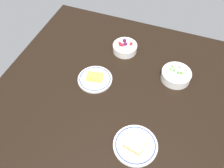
% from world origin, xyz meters
% --- Properties ---
extents(dining_table, '(1.18, 1.14, 0.04)m').
position_xyz_m(dining_table, '(0.00, 0.00, 0.02)').
color(dining_table, black).
rests_on(dining_table, ground).
extents(plate_cheese, '(0.18, 0.18, 0.04)m').
position_xyz_m(plate_cheese, '(-0.10, 0.01, 0.05)').
color(plate_cheese, white).
rests_on(plate_cheese, dining_table).
extents(plate_sandwich, '(0.20, 0.20, 0.05)m').
position_xyz_m(plate_sandwich, '(0.21, -0.28, 0.05)').
color(plate_sandwich, white).
rests_on(plate_sandwich, dining_table).
extents(bowl_berries, '(0.14, 0.14, 0.06)m').
position_xyz_m(bowl_berries, '(-0.02, 0.28, 0.07)').
color(bowl_berries, white).
rests_on(bowl_berries, dining_table).
extents(bowl_peas, '(0.16, 0.16, 0.06)m').
position_xyz_m(bowl_peas, '(0.30, 0.17, 0.07)').
color(bowl_peas, white).
rests_on(bowl_peas, dining_table).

